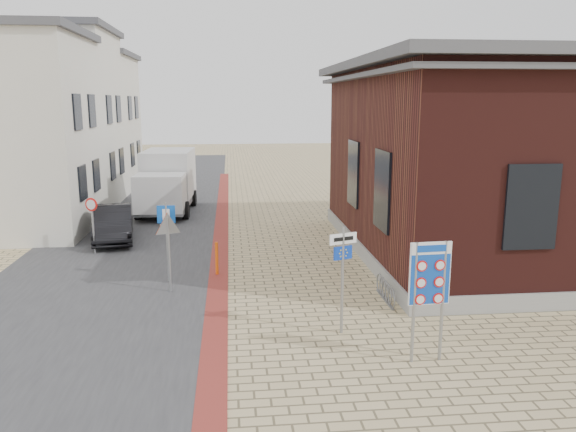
{
  "coord_description": "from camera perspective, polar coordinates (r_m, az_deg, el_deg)",
  "views": [
    {
      "loc": [
        -1.56,
        -12.24,
        5.45
      ],
      "look_at": [
        0.06,
        3.4,
        2.2
      ],
      "focal_mm": 35.0,
      "sensor_mm": 36.0,
      "label": 1
    }
  ],
  "objects": [
    {
      "name": "curb_strip",
      "position": [
        22.9,
        -6.85,
        -2.14
      ],
      "size": [
        0.6,
        40.0,
        0.02
      ],
      "primitive_type": "cube",
      "color": "maroon",
      "rests_on": "ground"
    },
    {
      "name": "sedan",
      "position": [
        23.22,
        -17.33,
        -0.71
      ],
      "size": [
        2.09,
        4.32,
        1.36
      ],
      "primitive_type": "imported",
      "rotation": [
        0.0,
        0.0,
        0.16
      ],
      "color": "black",
      "rests_on": "ground"
    },
    {
      "name": "ground",
      "position": [
        13.49,
        1.27,
        -12.15
      ],
      "size": [
        120.0,
        120.0,
        0.0
      ],
      "primitive_type": "plane",
      "color": "tan",
      "rests_on": "ground"
    },
    {
      "name": "brick_building",
      "position": [
        22.03,
        22.86,
        5.65
      ],
      "size": [
        13.0,
        13.0,
        6.8
      ],
      "color": "gray",
      "rests_on": "ground"
    },
    {
      "name": "yield_sign",
      "position": [
        16.27,
        -12.08,
        -1.74
      ],
      "size": [
        0.79,
        0.31,
        2.3
      ],
      "rotation": [
        0.0,
        0.0,
        0.32
      ],
      "color": "gray",
      "rests_on": "ground"
    },
    {
      "name": "bollard",
      "position": [
        17.93,
        -7.25,
        -4.32
      ],
      "size": [
        0.13,
        0.13,
        1.07
      ],
      "primitive_type": "cylinder",
      "rotation": [
        0.0,
        0.0,
        -0.42
      ],
      "color": "#FF5D0D",
      "rests_on": "ground"
    },
    {
      "name": "townhouse_mid",
      "position": [
        31.69,
        -23.55,
        9.13
      ],
      "size": [
        7.4,
        6.4,
        9.1
      ],
      "color": "silver",
      "rests_on": "ground"
    },
    {
      "name": "parking_sign",
      "position": [
        17.27,
        -12.21,
        -1.27
      ],
      "size": [
        0.54,
        0.07,
        2.44
      ],
      "rotation": [
        0.0,
        0.0,
        -0.0
      ],
      "color": "gray",
      "rests_on": "ground"
    },
    {
      "name": "road_strip",
      "position": [
        28.05,
        -13.87,
        0.15
      ],
      "size": [
        7.0,
        60.0,
        0.02
      ],
      "primitive_type": "cube",
      "color": "#38383A",
      "rests_on": "ground"
    },
    {
      "name": "speed_sign",
      "position": [
        21.23,
        -19.24,
        -0.12
      ],
      "size": [
        0.46,
        0.21,
        2.06
      ],
      "rotation": [
        0.0,
        0.0,
        -0.39
      ],
      "color": "gray",
      "rests_on": "ground"
    },
    {
      "name": "bike_rack",
      "position": [
        15.91,
        9.86,
        -7.53
      ],
      "size": [
        0.08,
        1.8,
        0.6
      ],
      "color": "slate",
      "rests_on": "ground"
    },
    {
      "name": "box_truck",
      "position": [
        28.34,
        -12.2,
        3.5
      ],
      "size": [
        2.64,
        5.81,
        2.99
      ],
      "rotation": [
        0.0,
        0.0,
        -0.04
      ],
      "color": "slate",
      "rests_on": "ground"
    },
    {
      "name": "border_sign",
      "position": [
        12.02,
        14.2,
        -5.99
      ],
      "size": [
        0.89,
        0.11,
        2.62
      ],
      "rotation": [
        0.0,
        0.0,
        0.07
      ],
      "color": "gray",
      "rests_on": "ground"
    },
    {
      "name": "essen_sign",
      "position": [
        13.16,
        5.57,
        -4.77
      ],
      "size": [
        0.68,
        0.27,
        2.6
      ],
      "rotation": [
        0.0,
        0.0,
        0.33
      ],
      "color": "gray",
      "rests_on": "ground"
    },
    {
      "name": "townhouse_far",
      "position": [
        37.47,
        -20.76,
        8.97
      ],
      "size": [
        7.4,
        6.4,
        8.3
      ],
      "color": "silver",
      "rests_on": "ground"
    }
  ]
}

